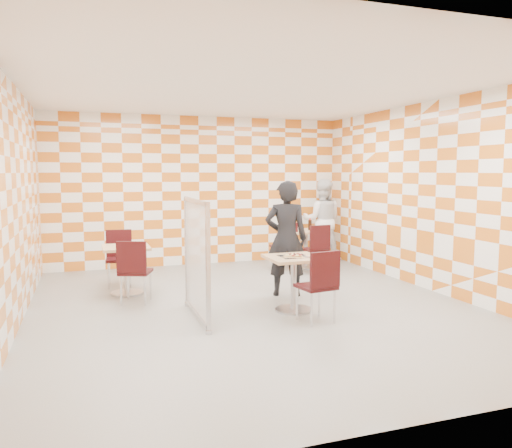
{
  "coord_description": "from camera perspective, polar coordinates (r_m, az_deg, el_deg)",
  "views": [
    {
      "loc": [
        -2.16,
        -6.48,
        1.89
      ],
      "look_at": [
        0.1,
        0.2,
        1.15
      ],
      "focal_mm": 35.0,
      "sensor_mm": 36.0,
      "label": 1
    }
  ],
  "objects": [
    {
      "name": "partition",
      "position": [
        6.41,
        -6.82,
        -3.93
      ],
      "size": [
        0.08,
        1.38,
        1.55
      ],
      "color": "white",
      "rests_on": "ground"
    },
    {
      "name": "chair_main_front",
      "position": [
        6.27,
        7.34,
        -6.45
      ],
      "size": [
        0.47,
        0.48,
        0.92
      ],
      "color": "black",
      "rests_on": "ground"
    },
    {
      "name": "pizza_on_foil",
      "position": [
        6.75,
        4.38,
        -3.61
      ],
      "size": [
        0.4,
        0.4,
        0.04
      ],
      "color": "silver",
      "rests_on": "main_table"
    },
    {
      "name": "man_dark",
      "position": [
        7.6,
        3.47,
        -1.67
      ],
      "size": [
        0.74,
        0.6,
        1.76
      ],
      "primitive_type": "imported",
      "rotation": [
        0.0,
        0.0,
        2.82
      ],
      "color": "black",
      "rests_on": "ground"
    },
    {
      "name": "second_table",
      "position": [
        9.85,
        5.71,
        -2.1
      ],
      "size": [
        0.7,
        0.7,
        0.75
      ],
      "color": "tan",
      "rests_on": "ground"
    },
    {
      "name": "room_shell",
      "position": [
        7.36,
        -1.6,
        2.95
      ],
      "size": [
        7.0,
        7.0,
        7.0
      ],
      "color": "gray",
      "rests_on": "ground"
    },
    {
      "name": "chair_empty_near",
      "position": [
        7.32,
        -13.8,
        -4.78
      ],
      "size": [
        0.54,
        0.55,
        0.92
      ],
      "color": "black",
      "rests_on": "ground"
    },
    {
      "name": "sport_bottle",
      "position": [
        9.87,
        4.85,
        -0.15
      ],
      "size": [
        0.06,
        0.06,
        0.2
      ],
      "color": "white",
      "rests_on": "second_table"
    },
    {
      "name": "soda_bottle",
      "position": [
        9.83,
        6.18,
        -0.09
      ],
      "size": [
        0.07,
        0.07,
        0.23
      ],
      "color": "black",
      "rests_on": "second_table"
    },
    {
      "name": "chair_second_front",
      "position": [
        9.25,
        6.97,
        -2.42
      ],
      "size": [
        0.46,
        0.47,
        0.92
      ],
      "color": "black",
      "rests_on": "ground"
    },
    {
      "name": "main_table",
      "position": [
        6.81,
        4.31,
        -5.73
      ],
      "size": [
        0.7,
        0.7,
        0.75
      ],
      "color": "tan",
      "rests_on": "ground"
    },
    {
      "name": "chair_empty_far",
      "position": [
        8.61,
        -15.37,
        -3.22
      ],
      "size": [
        0.45,
        0.46,
        0.92
      ],
      "color": "black",
      "rests_on": "ground"
    },
    {
      "name": "man_white",
      "position": [
        10.68,
        7.56,
        0.44
      ],
      "size": [
        1.04,
        0.94,
        1.73
      ],
      "primitive_type": "imported",
      "rotation": [
        0.0,
        0.0,
        2.72
      ],
      "color": "white",
      "rests_on": "ground"
    },
    {
      "name": "empty_table",
      "position": [
        7.98,
        -14.6,
        -4.17
      ],
      "size": [
        0.7,
        0.7,
        0.75
      ],
      "color": "tan",
      "rests_on": "ground"
    },
    {
      "name": "chair_second_side",
      "position": [
        9.66,
        3.63,
        -2.02
      ],
      "size": [
        0.44,
        0.43,
        0.92
      ],
      "color": "black",
      "rests_on": "ground"
    }
  ]
}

